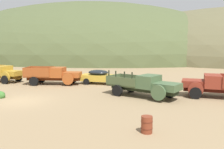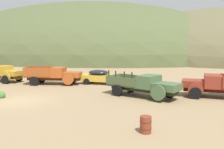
{
  "view_description": "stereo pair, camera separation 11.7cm",
  "coord_description": "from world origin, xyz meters",
  "px_view_note": "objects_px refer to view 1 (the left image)",
  "views": [
    {
      "loc": [
        13.92,
        -14.35,
        4.43
      ],
      "look_at": [
        4.92,
        6.58,
        1.57
      ],
      "focal_mm": 39.16,
      "sensor_mm": 36.0,
      "label": 1
    },
    {
      "loc": [
        14.03,
        -14.31,
        4.43
      ],
      "look_at": [
        4.92,
        6.58,
        1.57
      ],
      "focal_mm": 39.16,
      "sensor_mm": 36.0,
      "label": 2
    }
  ],
  "objects_px": {
    "truck_oxide_orange": "(57,75)",
    "truck_rust_red": "(214,85)",
    "truck_weathered_green": "(147,85)",
    "car_faded_yellow": "(102,77)",
    "oil_drum_foreground": "(147,125)",
    "truck_mustard": "(2,73)"
  },
  "relations": [
    {
      "from": "truck_weathered_green",
      "to": "truck_oxide_orange",
      "type": "bearing_deg",
      "value": -178.26
    },
    {
      "from": "truck_mustard",
      "to": "truck_oxide_orange",
      "type": "distance_m",
      "value": 6.96
    },
    {
      "from": "truck_weathered_green",
      "to": "truck_rust_red",
      "type": "height_order",
      "value": "truck_weathered_green"
    },
    {
      "from": "truck_rust_red",
      "to": "oil_drum_foreground",
      "type": "distance_m",
      "value": 10.67
    },
    {
      "from": "truck_oxide_orange",
      "to": "truck_mustard",
      "type": "bearing_deg",
      "value": 170.35
    },
    {
      "from": "car_faded_yellow",
      "to": "oil_drum_foreground",
      "type": "xyz_separation_m",
      "value": [
        8.63,
        -12.74,
        -0.38
      ]
    },
    {
      "from": "truck_weathered_green",
      "to": "truck_rust_red",
      "type": "bearing_deg",
      "value": 38.78
    },
    {
      "from": "truck_mustard",
      "to": "truck_oxide_orange",
      "type": "relative_size",
      "value": 0.91
    },
    {
      "from": "truck_oxide_orange",
      "to": "oil_drum_foreground",
      "type": "relative_size",
      "value": 7.35
    },
    {
      "from": "truck_oxide_orange",
      "to": "truck_rust_red",
      "type": "xyz_separation_m",
      "value": [
        15.99,
        -0.24,
        -0.01
      ]
    },
    {
      "from": "truck_weathered_green",
      "to": "oil_drum_foreground",
      "type": "bearing_deg",
      "value": -60.36
    },
    {
      "from": "truck_mustard",
      "to": "truck_oxide_orange",
      "type": "xyz_separation_m",
      "value": [
        6.88,
        1.05,
        0.02
      ]
    },
    {
      "from": "truck_oxide_orange",
      "to": "car_faded_yellow",
      "type": "distance_m",
      "value": 4.95
    },
    {
      "from": "oil_drum_foreground",
      "to": "truck_oxide_orange",
      "type": "bearing_deg",
      "value": 141.2
    },
    {
      "from": "truck_mustard",
      "to": "oil_drum_foreground",
      "type": "relative_size",
      "value": 6.69
    },
    {
      "from": "truck_oxide_orange",
      "to": "truck_rust_red",
      "type": "relative_size",
      "value": 1.04
    },
    {
      "from": "truck_weathered_green",
      "to": "oil_drum_foreground",
      "type": "relative_size",
      "value": 7.62
    },
    {
      "from": "oil_drum_foreground",
      "to": "car_faded_yellow",
      "type": "bearing_deg",
      "value": 124.1
    },
    {
      "from": "car_faded_yellow",
      "to": "oil_drum_foreground",
      "type": "bearing_deg",
      "value": -65.2
    },
    {
      "from": "truck_mustard",
      "to": "oil_drum_foreground",
      "type": "xyz_separation_m",
      "value": [
        19.9,
        -9.42,
        -0.58
      ]
    },
    {
      "from": "truck_oxide_orange",
      "to": "car_faded_yellow",
      "type": "relative_size",
      "value": 1.32
    },
    {
      "from": "truck_mustard",
      "to": "truck_oxide_orange",
      "type": "height_order",
      "value": "same"
    }
  ]
}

